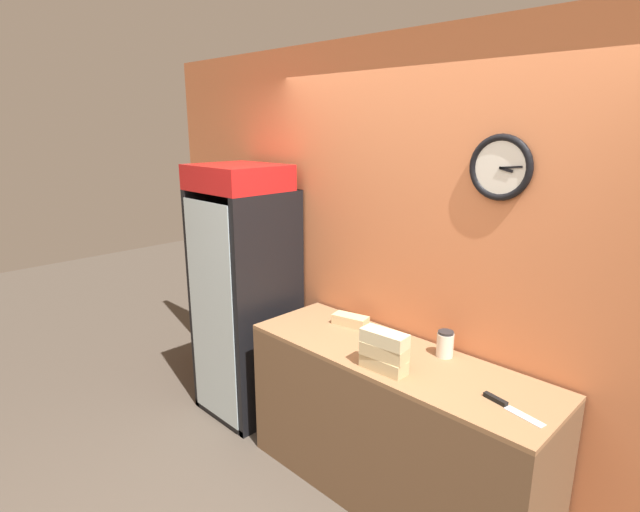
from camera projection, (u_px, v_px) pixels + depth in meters
wall_back at (433, 269)px, 2.95m from camera, size 5.20×0.09×2.70m
prep_counter at (392, 426)px, 2.94m from camera, size 1.84×0.59×0.92m
beverage_cooler at (249, 282)px, 3.76m from camera, size 0.63×0.62×1.91m
sandwich_stack_bottom at (384, 364)px, 2.65m from camera, size 0.26×0.11×0.07m
sandwich_stack_middle at (384, 351)px, 2.63m from camera, size 0.26×0.13×0.07m
sandwich_stack_top at (384, 338)px, 2.61m from camera, size 0.26×0.12×0.07m
sandwich_flat_left at (350, 320)px, 3.24m from camera, size 0.25×0.15×0.06m
chefs_knife at (504, 404)px, 2.32m from camera, size 0.31×0.10×0.02m
condiment_jar at (445, 344)px, 2.80m from camera, size 0.09×0.09×0.15m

